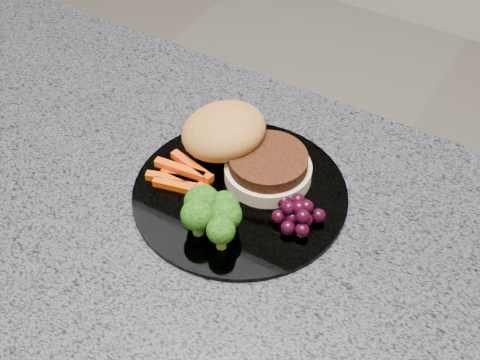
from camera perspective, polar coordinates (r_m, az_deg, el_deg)
name	(u,v)px	position (r m, az deg, el deg)	size (l,w,h in m)	color
countertop	(139,214)	(0.82, -8.58, -2.88)	(1.20, 0.60, 0.04)	#53545E
plate	(240,193)	(0.81, 0.00, -1.15)	(0.26, 0.26, 0.01)	white
burger	(239,146)	(0.82, -0.08, 2.89)	(0.18, 0.12, 0.06)	beige
carrot_sticks	(183,176)	(0.82, -4.89, 0.37)	(0.08, 0.06, 0.02)	#EF4603
broccoli	(212,212)	(0.74, -2.42, -2.77)	(0.08, 0.07, 0.05)	olive
grape_bunch	(297,213)	(0.77, 4.87, -2.85)	(0.06, 0.05, 0.03)	black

